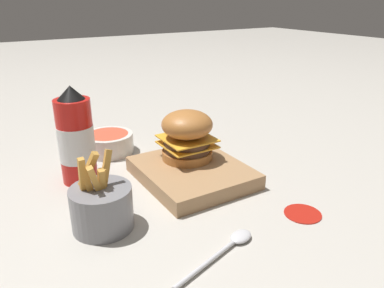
{
  "coord_description": "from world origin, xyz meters",
  "views": [
    {
      "loc": [
        0.58,
        -0.34,
        0.37
      ],
      "look_at": [
        -0.04,
        0.04,
        0.08
      ],
      "focal_mm": 35.0,
      "sensor_mm": 36.0,
      "label": 1
    }
  ],
  "objects": [
    {
      "name": "side_bowl",
      "position": [
        -0.28,
        -0.06,
        0.03
      ],
      "size": [
        0.12,
        0.12,
        0.05
      ],
      "color": "silver",
      "rests_on": "ground_plane"
    },
    {
      "name": "ground_plane",
      "position": [
        0.0,
        0.0,
        0.0
      ],
      "size": [
        6.0,
        6.0,
        0.0
      ],
      "primitive_type": "plane",
      "color": "#B7B2A8"
    },
    {
      "name": "serving_board",
      "position": [
        -0.04,
        0.04,
        0.02
      ],
      "size": [
        0.24,
        0.21,
        0.03
      ],
      "color": "#A37A51",
      "rests_on": "ground_plane"
    },
    {
      "name": "ketchup_puddle",
      "position": [
        0.19,
        0.14,
        0.0
      ],
      "size": [
        0.07,
        0.07,
        0.0
      ],
      "color": "#B21E14",
      "rests_on": "ground_plane"
    },
    {
      "name": "spoon",
      "position": [
        0.19,
        -0.03,
        0.01
      ],
      "size": [
        0.07,
        0.17,
        0.01
      ],
      "rotation": [
        0.0,
        0.0,
        1.87
      ],
      "color": "silver",
      "rests_on": "ground_plane"
    },
    {
      "name": "burger",
      "position": [
        -0.08,
        0.05,
        0.09
      ],
      "size": [
        0.11,
        0.11,
        0.11
      ],
      "color": "#AD6B33",
      "rests_on": "serving_board"
    },
    {
      "name": "ketchup_bottle",
      "position": [
        -0.16,
        -0.17,
        0.09
      ],
      "size": [
        0.07,
        0.07,
        0.21
      ],
      "color": "red",
      "rests_on": "ground_plane"
    },
    {
      "name": "fries_basket",
      "position": [
        0.04,
        -0.19,
        0.04
      ],
      "size": [
        0.1,
        0.1,
        0.14
      ],
      "color": "slate",
      "rests_on": "ground_plane"
    }
  ]
}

